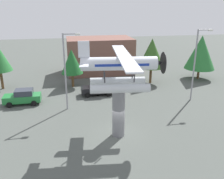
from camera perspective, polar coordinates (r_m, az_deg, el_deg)
ground_plane at (r=22.17m, az=1.50°, el=-10.63°), size 140.00×140.00×0.00m
display_pedestal at (r=21.16m, az=1.55°, el=-5.45°), size 1.10×1.10×4.41m
floatplane_monument at (r=19.87m, az=2.03°, el=4.77°), size 7.03×10.46×4.00m
car_near_green at (r=30.26m, az=-20.27°, el=-1.63°), size 4.20×2.02×1.76m
car_mid_black at (r=31.38m, az=-3.35°, el=0.31°), size 4.20×2.02×1.76m
streetlight_primary at (r=26.26m, az=-10.64°, el=5.22°), size 1.84×0.28×8.37m
streetlight_secondary at (r=30.20m, az=19.23°, el=6.44°), size 1.84×0.28×8.51m
storefront_building at (r=41.95m, az=-2.93°, el=8.07°), size 10.87×6.96×5.87m
tree_east at (r=34.25m, az=-9.46°, el=6.50°), size 3.03×3.03×5.35m
tree_center_back at (r=35.82m, az=9.35°, el=8.44°), size 3.79×3.79×6.61m
tree_far_east at (r=40.08m, az=20.18°, el=8.23°), size 4.61×4.61×6.77m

